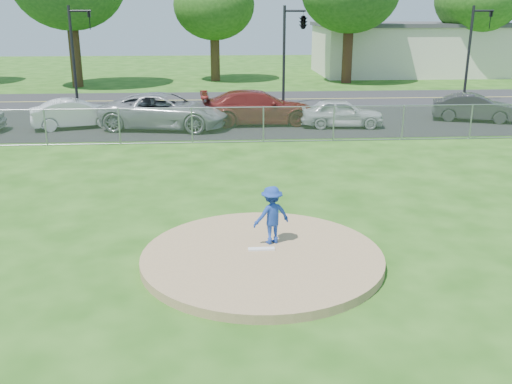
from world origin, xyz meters
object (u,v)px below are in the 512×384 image
(traffic_cone, at_px, (110,121))
(commercial_building, at_px, (412,48))
(traffic_signal_right, at_px, (473,45))
(traffic_signal_center, at_px, (301,23))
(parked_car_white, at_px, (76,113))
(parked_car_pearl, at_px, (342,113))
(parked_car_gray, at_px, (165,111))
(parked_car_charcoal, at_px, (474,108))
(traffic_signal_left, at_px, (77,47))
(pitcher, at_px, (272,215))
(parked_car_darkred, at_px, (258,107))

(traffic_cone, bearing_deg, commercial_building, 45.88)
(traffic_signal_right, bearing_deg, traffic_signal_center, -180.00)
(commercial_building, distance_m, traffic_cone, 31.60)
(parked_car_white, bearing_deg, parked_car_pearl, -110.98)
(parked_car_gray, distance_m, parked_car_charcoal, 15.40)
(parked_car_white, xyz_separation_m, parked_car_pearl, (12.61, -0.65, -0.01))
(traffic_signal_left, bearing_deg, pitcher, -67.11)
(traffic_signal_center, distance_m, parked_car_charcoal, 10.70)
(traffic_signal_center, relative_size, parked_car_charcoal, 1.38)
(traffic_signal_right, distance_m, parked_car_charcoal, 6.87)
(parked_car_darkred, bearing_deg, parked_car_white, 90.02)
(pitcher, bearing_deg, parked_car_gray, -97.08)
(traffic_signal_center, bearing_deg, traffic_cone, -146.20)
(pitcher, relative_size, parked_car_white, 0.33)
(parked_car_gray, relative_size, parked_car_charcoal, 1.47)
(traffic_signal_right, relative_size, parked_car_gray, 0.94)
(commercial_building, xyz_separation_m, traffic_signal_left, (-24.76, -16.00, 1.20))
(parked_car_darkred, distance_m, parked_car_charcoal, 10.92)
(commercial_building, relative_size, traffic_cone, 22.44)
(traffic_signal_right, bearing_deg, traffic_cone, -161.78)
(traffic_cone, bearing_deg, traffic_signal_left, 112.82)
(traffic_signal_left, xyz_separation_m, parked_car_white, (1.15, -6.32, -2.68))
(traffic_signal_center, distance_m, traffic_signal_right, 10.34)
(parked_car_charcoal, bearing_deg, traffic_signal_left, 93.43)
(parked_car_charcoal, bearing_deg, parked_car_pearl, 118.02)
(traffic_signal_center, relative_size, pitcher, 4.09)
(traffic_signal_center, height_order, traffic_signal_right, same)
(traffic_signal_left, bearing_deg, parked_car_pearl, -26.88)
(pitcher, xyz_separation_m, parked_car_charcoal, (11.72, 15.49, -0.21))
(traffic_signal_center, distance_m, traffic_cone, 12.68)
(parked_car_darkred, bearing_deg, commercial_building, -36.49)
(traffic_signal_center, relative_size, traffic_cone, 7.66)
(parked_car_white, bearing_deg, parked_car_charcoal, -106.80)
(traffic_signal_center, height_order, parked_car_darkred, traffic_signal_center)
(traffic_signal_center, xyz_separation_m, parked_car_gray, (-7.36, -6.76, -3.78))
(traffic_signal_left, xyz_separation_m, parked_car_charcoal, (20.75, -5.90, -2.68))
(traffic_signal_right, distance_m, parked_car_pearl, 11.88)
(pitcher, xyz_separation_m, traffic_cone, (-6.23, 14.74, -0.51))
(parked_car_white, height_order, parked_car_pearl, parked_car_white)
(traffic_cone, xyz_separation_m, parked_car_gray, (2.58, -0.11, 0.46))
(commercial_building, relative_size, traffic_signal_left, 2.93)
(commercial_building, bearing_deg, traffic_signal_center, -126.94)
(parked_car_charcoal, bearing_deg, traffic_signal_center, 72.94)
(traffic_signal_center, distance_m, parked_car_darkred, 7.64)
(traffic_signal_center, height_order, parked_car_gray, traffic_signal_center)
(pitcher, distance_m, parked_car_pearl, 15.17)
(commercial_building, distance_m, parked_car_gray, 29.93)
(parked_car_darkred, height_order, parked_car_charcoal, parked_car_darkred)
(traffic_signal_left, bearing_deg, traffic_signal_right, 0.00)
(parked_car_darkred, bearing_deg, parked_car_pearl, -106.61)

